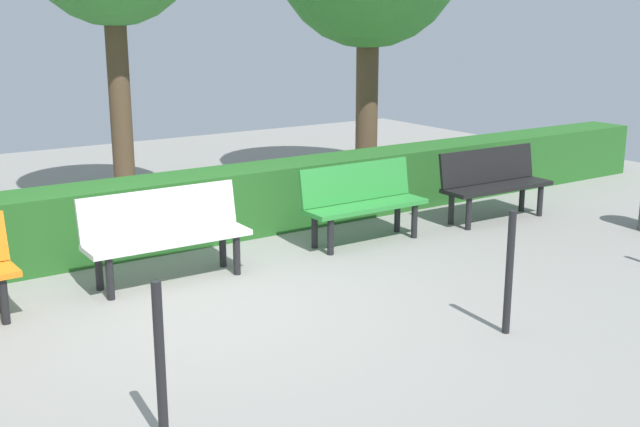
% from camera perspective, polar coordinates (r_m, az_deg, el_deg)
% --- Properties ---
extents(ground_plane, '(17.95, 17.95, 0.00)m').
position_cam_1_polar(ground_plane, '(6.97, -7.20, -6.52)').
color(ground_plane, gray).
extents(bench_black, '(1.51, 0.49, 0.86)m').
position_cam_1_polar(bench_black, '(9.84, 12.44, 2.35)').
color(bench_black, black).
rests_on(bench_black, ground_plane).
extents(bench_green, '(1.45, 0.46, 0.86)m').
position_cam_1_polar(bench_green, '(8.66, 3.05, 1.05)').
color(bench_green, '#2D8C38').
rests_on(bench_green, ground_plane).
extents(bench_white, '(1.56, 0.47, 0.86)m').
position_cam_1_polar(bench_white, '(7.52, -11.14, -1.24)').
color(bench_white, white).
rests_on(bench_white, ground_plane).
extents(hedge_row, '(13.95, 0.64, 0.75)m').
position_cam_1_polar(hedge_row, '(8.92, -7.34, 0.67)').
color(hedge_row, '#266023').
rests_on(hedge_row, ground_plane).
extents(railing_post_mid, '(0.06, 0.06, 1.00)m').
position_cam_1_polar(railing_post_mid, '(6.32, 13.53, -4.20)').
color(railing_post_mid, black).
rests_on(railing_post_mid, ground_plane).
extents(railing_post_far, '(0.06, 0.06, 1.00)m').
position_cam_1_polar(railing_post_far, '(4.73, -11.48, -10.56)').
color(railing_post_far, black).
rests_on(railing_post_far, ground_plane).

